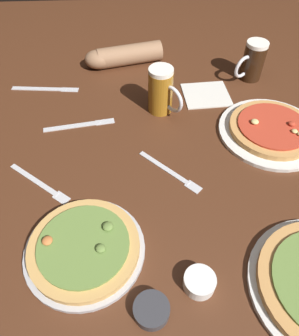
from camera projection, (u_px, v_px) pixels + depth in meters
ground_plane at (150, 176)px, 0.91m from camera, size 2.40×2.40×0.03m
pizza_plate_far at (272, 130)px, 0.99m from camera, size 0.32×0.32×0.05m
pizza_plate_side at (84, 248)px, 0.73m from camera, size 0.27×0.27×0.05m
beer_mug_dark at (253, 61)px, 1.15m from camera, size 0.12×0.09×0.14m
beer_mug_amber at (161, 91)px, 1.02m from camera, size 0.11×0.12×0.15m
ramekin_sauce at (151, 310)px, 0.64m from camera, size 0.07×0.07×0.03m
ramekin_butter at (199, 282)px, 0.68m from camera, size 0.07×0.07×0.03m
napkin_folded at (206, 94)px, 1.13m from camera, size 0.17×0.16×0.01m
fork_left at (40, 183)px, 0.87m from camera, size 0.18×0.15×0.01m
knife_right at (46, 89)px, 1.15m from camera, size 0.24×0.04×0.01m
fork_spare at (171, 172)px, 0.89m from camera, size 0.17×0.16×0.01m
knife_spare at (80, 125)px, 1.02m from camera, size 0.22×0.06×0.01m
diner_arm at (121, 56)px, 1.23m from camera, size 0.30×0.13×0.08m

